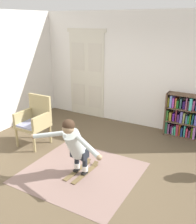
% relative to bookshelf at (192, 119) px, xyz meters
% --- Properties ---
extents(ground_plane, '(7.20, 7.20, 0.00)m').
position_rel_bookshelf_xyz_m(ground_plane, '(-1.29, -2.39, -0.46)').
color(ground_plane, brown).
extents(back_wall, '(6.00, 0.10, 2.90)m').
position_rel_bookshelf_xyz_m(back_wall, '(-1.29, 0.21, 0.99)').
color(back_wall, white).
rests_on(back_wall, ground).
extents(double_door, '(1.22, 0.05, 2.45)m').
position_rel_bookshelf_xyz_m(double_door, '(-2.98, 0.15, 0.77)').
color(double_door, beige).
rests_on(double_door, ground).
extents(rug, '(2.02, 1.88, 0.01)m').
position_rel_bookshelf_xyz_m(rug, '(-1.44, -2.56, -0.46)').
color(rug, '#82675F').
rests_on(rug, ground).
extents(bookshelf, '(1.36, 0.30, 1.04)m').
position_rel_bookshelf_xyz_m(bookshelf, '(0.00, 0.00, 0.00)').
color(bookshelf, brown).
rests_on(bookshelf, ground).
extents(wicker_chair, '(0.61, 0.61, 1.10)m').
position_rel_bookshelf_xyz_m(wicker_chair, '(-2.99, -2.03, 0.12)').
color(wicker_chair, tan).
rests_on(wicker_chair, ground).
extents(skis_pair, '(0.31, 0.79, 0.07)m').
position_rel_bookshelf_xyz_m(skis_pair, '(-1.44, -2.53, -0.44)').
color(skis_pair, brown).
rests_on(skis_pair, rug).
extents(person_skier, '(1.46, 0.64, 1.08)m').
position_rel_bookshelf_xyz_m(person_skier, '(-1.45, -2.74, 0.21)').
color(person_skier, white).
rests_on(person_skier, skis_pair).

